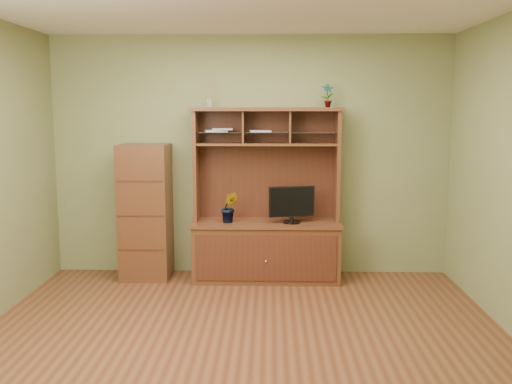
{
  "coord_description": "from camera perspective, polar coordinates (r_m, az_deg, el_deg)",
  "views": [
    {
      "loc": [
        0.23,
        -4.47,
        1.89
      ],
      "look_at": [
        0.08,
        1.2,
        1.06
      ],
      "focal_mm": 40.0,
      "sensor_mm": 36.0,
      "label": 1
    }
  ],
  "objects": [
    {
      "name": "room",
      "position": [
        4.51,
        -1.46,
        1.48
      ],
      "size": [
        4.54,
        4.04,
        2.74
      ],
      "color": "#542A18",
      "rests_on": "ground"
    },
    {
      "name": "reed_diffuser",
      "position": [
        6.31,
        -4.81,
        9.41
      ],
      "size": [
        0.05,
        0.05,
        0.27
      ],
      "color": "silver",
      "rests_on": "media_hutch"
    },
    {
      "name": "top_plant",
      "position": [
        6.3,
        7.17,
        9.57
      ],
      "size": [
        0.14,
        0.1,
        0.26
      ],
      "primitive_type": "imported",
      "rotation": [
        0.0,
        0.0,
        0.07
      ],
      "color": "#255C20",
      "rests_on": "media_hutch"
    },
    {
      "name": "magazines",
      "position": [
        6.29,
        -2.41,
        6.18
      ],
      "size": [
        0.75,
        0.23,
        0.04
      ],
      "color": "#B5B4BA",
      "rests_on": "media_hutch"
    },
    {
      "name": "orchid_plant",
      "position": [
        6.22,
        -2.67,
        -1.54
      ],
      "size": [
        0.19,
        0.15,
        0.34
      ],
      "primitive_type": "imported",
      "rotation": [
        0.0,
        0.0,
        -0.01
      ],
      "color": "#3A6021",
      "rests_on": "media_hutch"
    },
    {
      "name": "monitor",
      "position": [
        6.2,
        3.59,
        -1.19
      ],
      "size": [
        0.5,
        0.19,
        0.4
      ],
      "rotation": [
        0.0,
        0.0,
        0.25
      ],
      "color": "black",
      "rests_on": "media_hutch"
    },
    {
      "name": "side_cabinet",
      "position": [
        6.46,
        -10.99,
        -1.95
      ],
      "size": [
        0.54,
        0.49,
        1.5
      ],
      "color": "#4F2516",
      "rests_on": "room"
    },
    {
      "name": "media_hutch",
      "position": [
        6.35,
        1.03,
        -4.07
      ],
      "size": [
        1.66,
        0.61,
        1.9
      ],
      "color": "#4F2516",
      "rests_on": "room"
    }
  ]
}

